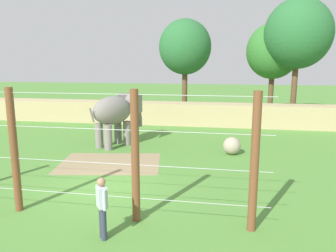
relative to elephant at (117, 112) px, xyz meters
The scene contains 10 objects.
ground_plane 6.60m from the elephant, 76.58° to the right, with size 120.00×120.00×0.00m, color #518938.
dirt_patch 3.80m from the elephant, 77.30° to the right, with size 4.52×3.31×0.01m, color #937F5B.
embankment_wall 7.18m from the elephant, 78.05° to the left, with size 36.00×1.80×1.60m, color tan.
elephant is the anchor object (origin of this frame).
enrichment_ball 6.45m from the elephant, ahead, with size 0.88×0.88×0.88m, color tan.
cable_fence 8.52m from the elephant, 79.87° to the right, with size 11.42×0.23×3.83m.
zookeeper 9.97m from the elephant, 73.41° to the right, with size 0.45×0.51×1.67m.
tree_far_left 16.18m from the elephant, 43.52° to the left, with size 5.16×5.16×9.44m.
tree_left_of_centre 11.40m from the elephant, 76.94° to the left, with size 4.28×4.28×8.04m.
tree_behind_wall 16.10m from the elephant, 52.04° to the left, with size 4.45×4.45×7.83m.
Camera 1 is at (4.42, -10.82, 4.53)m, focal length 35.06 mm.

